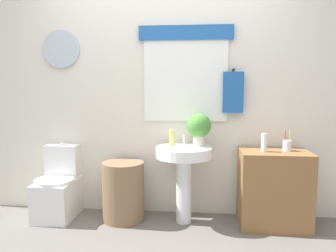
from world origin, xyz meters
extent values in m
cube|color=silver|center=(0.00, 1.15, 1.30)|extent=(4.40, 0.10, 2.60)
cube|color=white|center=(0.23, 1.08, 1.38)|extent=(0.83, 0.03, 0.81)
cube|color=#235BA3|center=(0.23, 1.07, 1.85)|extent=(0.93, 0.04, 0.14)
cylinder|color=silver|center=(-1.05, 1.08, 1.70)|extent=(0.38, 0.03, 0.38)
cylinder|color=black|center=(0.70, 1.07, 1.48)|extent=(0.02, 0.06, 0.02)
cube|color=#235BA3|center=(0.70, 1.05, 1.26)|extent=(0.20, 0.05, 0.40)
cube|color=white|center=(-1.05, 0.85, 0.19)|extent=(0.36, 0.50, 0.38)
cylinder|color=white|center=(-1.05, 0.79, 0.40)|extent=(0.38, 0.38, 0.03)
cube|color=white|center=(-1.05, 1.02, 0.55)|extent=(0.34, 0.18, 0.34)
cylinder|color=silver|center=(-1.05, 1.02, 0.73)|extent=(0.04, 0.04, 0.02)
cylinder|color=#846647|center=(-0.37, 0.85, 0.29)|extent=(0.41, 0.41, 0.58)
cylinder|color=white|center=(0.23, 0.85, 0.32)|extent=(0.15, 0.15, 0.65)
cylinder|color=white|center=(0.23, 0.85, 0.70)|extent=(0.54, 0.54, 0.10)
cylinder|color=silver|center=(0.23, 0.97, 0.80)|extent=(0.03, 0.03, 0.10)
cube|color=olive|center=(1.08, 0.85, 0.36)|extent=(0.64, 0.44, 0.72)
cylinder|color=#DBD166|center=(0.11, 0.90, 0.82)|extent=(0.05, 0.05, 0.16)
cylinder|color=beige|center=(0.37, 0.91, 0.80)|extent=(0.11, 0.11, 0.11)
sphere|color=#4C8E38|center=(0.37, 0.91, 0.95)|extent=(0.23, 0.23, 0.23)
cylinder|color=white|center=(0.97, 0.81, 0.81)|extent=(0.05, 0.05, 0.17)
cylinder|color=silver|center=(1.19, 0.87, 0.77)|extent=(0.08, 0.08, 0.10)
cylinder|color=yellow|center=(1.21, 0.87, 0.82)|extent=(0.01, 0.02, 0.18)
cylinder|color=red|center=(1.17, 0.87, 0.82)|extent=(0.01, 0.03, 0.18)
camera|label=1|loc=(0.38, -2.25, 1.32)|focal=35.21mm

